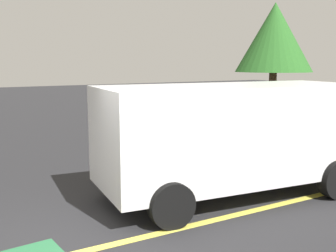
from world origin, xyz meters
TOP-DOWN VIEW (x-y plane):
  - lane_marking_centre at (3.00, 0.00)m, footprint 28.00×0.16m
  - white_van at (3.71, 0.90)m, footprint 5.38×2.71m
  - tree_left_verge at (9.84, 6.07)m, footprint 2.84×2.84m

SIDE VIEW (x-z plane):
  - lane_marking_centre at x=3.00m, z-range 0.00..0.01m
  - white_van at x=3.71m, z-range 0.17..2.37m
  - tree_left_verge at x=9.84m, z-range 1.11..5.90m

